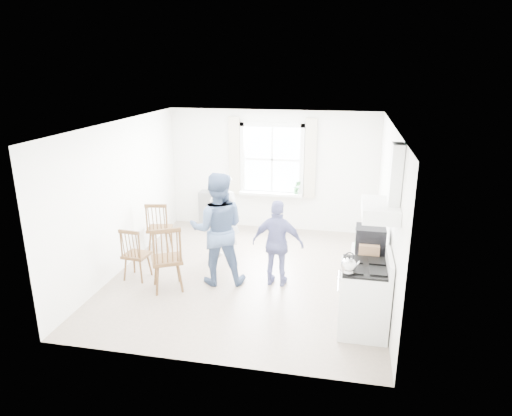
{
  "coord_description": "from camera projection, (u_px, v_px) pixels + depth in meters",
  "views": [
    {
      "loc": [
        1.57,
        -7.04,
        3.49
      ],
      "look_at": [
        0.11,
        0.2,
        1.17
      ],
      "focal_mm": 32.0,
      "sensor_mm": 36.0,
      "label": 1
    }
  ],
  "objects": [
    {
      "name": "gas_stove",
      "position": [
        364.0,
        298.0,
        6.16
      ],
      "size": [
        0.68,
        0.76,
        1.12
      ],
      "color": "white",
      "rests_on": "ground"
    },
    {
      "name": "kettle",
      "position": [
        349.0,
        266.0,
        5.81
      ],
      "size": [
        0.2,
        0.2,
        0.29
      ],
      "color": "silver",
      "rests_on": "gas_stove"
    },
    {
      "name": "range_hood",
      "position": [
        385.0,
        198.0,
        5.7
      ],
      "size": [
        0.45,
        0.76,
        0.94
      ],
      "color": "white",
      "rests_on": "room_shell"
    },
    {
      "name": "windsor_chair_b",
      "position": [
        133.0,
        249.0,
        7.56
      ],
      "size": [
        0.43,
        0.42,
        0.93
      ],
      "color": "#482D17",
      "rests_on": "ground"
    },
    {
      "name": "cardboard_box",
      "position": [
        369.0,
        250.0,
        6.45
      ],
      "size": [
        0.28,
        0.2,
        0.18
      ],
      "primitive_type": "cube",
      "rotation": [
        0.0,
        0.0,
        0.01
      ],
      "color": "#8C6443",
      "rests_on": "low_cabinet"
    },
    {
      "name": "windsor_chair_a",
      "position": [
        158.0,
        223.0,
        8.65
      ],
      "size": [
        0.51,
        0.5,
        1.03
      ],
      "color": "#482D17",
      "rests_on": "ground"
    },
    {
      "name": "room_shell",
      "position": [
        247.0,
        204.0,
        7.54
      ],
      "size": [
        4.62,
        5.12,
        2.64
      ],
      "color": "gray",
      "rests_on": "ground"
    },
    {
      "name": "low_cabinet",
      "position": [
        368.0,
        278.0,
        6.81
      ],
      "size": [
        0.5,
        0.55,
        0.9
      ],
      "primitive_type": "cube",
      "color": "white",
      "rests_on": "ground"
    },
    {
      "name": "windsor_chair_c",
      "position": [
        167.0,
        253.0,
        7.15
      ],
      "size": [
        0.63,
        0.62,
        1.12
      ],
      "color": "#482D17",
      "rests_on": "ground"
    },
    {
      "name": "window_assembly",
      "position": [
        272.0,
        164.0,
        9.78
      ],
      "size": [
        1.88,
        0.24,
        1.7
      ],
      "color": "white",
      "rests_on": "room_shell"
    },
    {
      "name": "person_right",
      "position": [
        278.0,
        244.0,
        7.39
      ],
      "size": [
        0.91,
        0.91,
        1.45
      ],
      "primitive_type": "imported",
      "rotation": [
        0.0,
        0.0,
        3.07
      ],
      "color": "navy",
      "rests_on": "ground"
    },
    {
      "name": "stereo_stack",
      "position": [
        370.0,
        239.0,
        6.58
      ],
      "size": [
        0.42,
        0.38,
        0.37
      ],
      "color": "black",
      "rests_on": "low_cabinet"
    },
    {
      "name": "person_mid",
      "position": [
        218.0,
        229.0,
        7.42
      ],
      "size": [
        1.09,
        1.09,
        1.88
      ],
      "primitive_type": "imported",
      "rotation": [
        0.0,
        0.0,
        3.36
      ],
      "color": "#43577D",
      "rests_on": "ground"
    },
    {
      "name": "shelf_unit",
      "position": [
        209.0,
        209.0,
        10.25
      ],
      "size": [
        0.4,
        0.3,
        0.8
      ],
      "primitive_type": "cube",
      "color": "gray",
      "rests_on": "ground"
    },
    {
      "name": "person_left",
      "position": [
        225.0,
        216.0,
        8.42
      ],
      "size": [
        0.68,
        0.68,
        1.64
      ],
      "primitive_type": "imported",
      "rotation": [
        0.0,
        0.0,
        2.99
      ],
      "color": "silver",
      "rests_on": "ground"
    },
    {
      "name": "potted_plant",
      "position": [
        297.0,
        187.0,
        9.73
      ],
      "size": [
        0.18,
        0.18,
        0.29
      ],
      "primitive_type": "imported",
      "rotation": [
        0.0,
        0.0,
        0.11
      ],
      "color": "#32713B",
      "rests_on": "window_assembly"
    }
  ]
}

